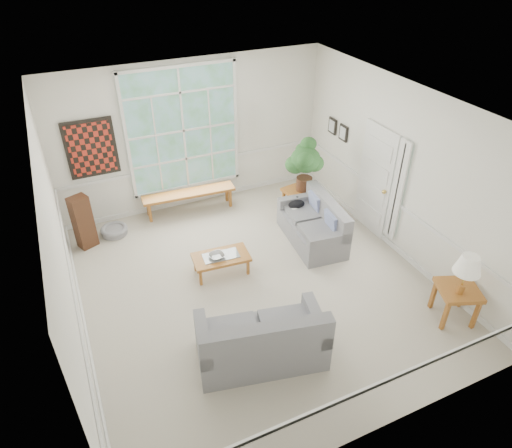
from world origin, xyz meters
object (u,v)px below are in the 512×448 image
(loveseat_front, at_px, (261,333))
(coffee_table, at_px, (221,264))
(loveseat_right, at_px, (312,222))
(side_table, at_px, (454,303))
(end_table, at_px, (299,202))

(loveseat_front, distance_m, coffee_table, 1.95)
(loveseat_right, bearing_deg, loveseat_front, -128.11)
(loveseat_front, bearing_deg, coffee_table, 97.70)
(loveseat_right, relative_size, side_table, 2.66)
(loveseat_right, bearing_deg, end_table, 81.40)
(loveseat_right, bearing_deg, coffee_table, -168.76)
(coffee_table, relative_size, end_table, 1.69)
(end_table, bearing_deg, side_table, -79.03)
(loveseat_front, distance_m, side_table, 3.02)
(loveseat_right, xyz_separation_m, loveseat_front, (-2.04, -2.10, 0.04))
(loveseat_front, height_order, side_table, loveseat_front)
(loveseat_right, xyz_separation_m, side_table, (0.93, -2.63, -0.13))
(coffee_table, bearing_deg, end_table, 32.51)
(coffee_table, relative_size, side_table, 1.62)
(coffee_table, distance_m, end_table, 2.39)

